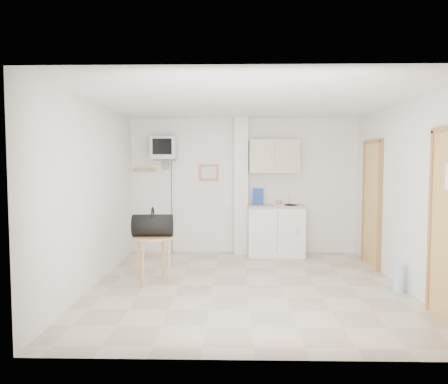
{
  "coord_description": "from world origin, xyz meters",
  "views": [
    {
      "loc": [
        -0.19,
        -5.89,
        1.7
      ],
      "look_at": [
        -0.33,
        0.6,
        1.25
      ],
      "focal_mm": 35.0,
      "sensor_mm": 36.0,
      "label": 1
    }
  ],
  "objects_px": {
    "duffel_bag": "(153,225)",
    "water_bottle": "(399,278)",
    "crt_television": "(164,149)",
    "round_table": "(153,243)"
  },
  "relations": [
    {
      "from": "crt_television",
      "to": "round_table",
      "type": "relative_size",
      "value": 3.3
    },
    {
      "from": "crt_television",
      "to": "duffel_bag",
      "type": "distance_m",
      "value": 2.16
    },
    {
      "from": "round_table",
      "to": "duffel_bag",
      "type": "height_order",
      "value": "duffel_bag"
    },
    {
      "from": "crt_television",
      "to": "water_bottle",
      "type": "xyz_separation_m",
      "value": [
        3.43,
        -2.25,
        -1.76
      ]
    },
    {
      "from": "crt_television",
      "to": "duffel_bag",
      "type": "bearing_deg",
      "value": -86.19
    },
    {
      "from": "duffel_bag",
      "to": "water_bottle",
      "type": "xyz_separation_m",
      "value": [
        3.31,
        -0.41,
        -0.63
      ]
    },
    {
      "from": "duffel_bag",
      "to": "water_bottle",
      "type": "bearing_deg",
      "value": -10.65
    },
    {
      "from": "duffel_bag",
      "to": "water_bottle",
      "type": "height_order",
      "value": "duffel_bag"
    },
    {
      "from": "crt_television",
      "to": "water_bottle",
      "type": "bearing_deg",
      "value": -33.22
    },
    {
      "from": "round_table",
      "to": "water_bottle",
      "type": "distance_m",
      "value": 3.35
    }
  ]
}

